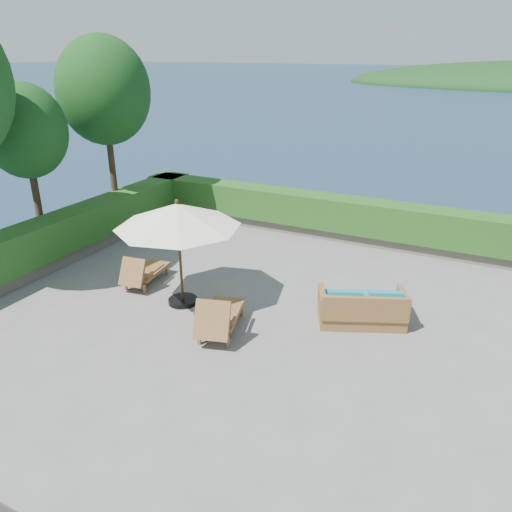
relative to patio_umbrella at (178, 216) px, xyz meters
The scene contains 14 objects.
ground 2.45m from the patio_umbrella, 10.02° to the left, with size 12.00×12.00×0.00m, color gray.
foundation 3.88m from the patio_umbrella, 10.02° to the left, with size 12.00×12.00×3.00m, color #504840.
ocean 5.29m from the patio_umbrella, 10.02° to the left, with size 600.00×600.00×0.00m, color #142C3E.
planter_wall_far 6.23m from the patio_umbrella, 78.87° to the left, with size 12.00×0.60×0.36m, color #686153.
planter_wall_left 4.88m from the patio_umbrella, behind, with size 0.60×12.00×0.36m, color #686153.
hedge_far 6.06m from the patio_umbrella, 78.87° to the left, with size 12.40×0.90×1.00m, color #1C4714.
hedge_left 4.65m from the patio_umbrella, behind, with size 0.90×12.40×1.00m, color #1C4714.
tree_mid 5.48m from the patio_umbrella, behind, with size 2.20×2.20×4.83m.
tree_far 6.34m from the patio_umbrella, 145.00° to the left, with size 2.80×2.80×6.03m.
patio_umbrella is the anchor object (origin of this frame).
lounge_left 2.33m from the patio_umbrella, 164.87° to the left, with size 0.81×1.60×0.88m.
lounge_right 2.42m from the patio_umbrella, 28.52° to the right, with size 1.16×1.86×1.00m.
side_table 2.30m from the patio_umbrella, 34.57° to the right, with size 0.49×0.49×0.44m.
wicker_loveseat 4.53m from the patio_umbrella, 13.02° to the left, with size 2.08×1.61×0.92m.
Camera 1 is at (5.09, -8.85, 5.59)m, focal length 35.00 mm.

